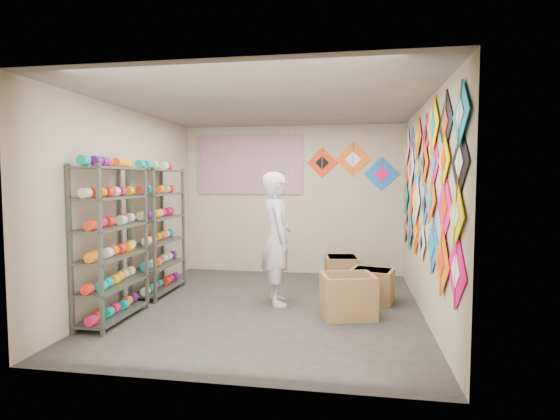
% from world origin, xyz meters
% --- Properties ---
extents(ground, '(4.50, 4.50, 0.00)m').
position_xyz_m(ground, '(0.00, 0.00, 0.00)').
color(ground, '#2C2926').
extents(room_walls, '(4.50, 4.50, 4.50)m').
position_xyz_m(room_walls, '(0.00, 0.00, 1.64)').
color(room_walls, tan).
rests_on(room_walls, ground).
extents(shelf_rack_front, '(0.40, 1.10, 1.90)m').
position_xyz_m(shelf_rack_front, '(-1.78, -0.85, 0.95)').
color(shelf_rack_front, '#4C5147').
rests_on(shelf_rack_front, ground).
extents(shelf_rack_back, '(0.40, 1.10, 1.90)m').
position_xyz_m(shelf_rack_back, '(-1.78, 0.45, 0.95)').
color(shelf_rack_back, '#4C5147').
rests_on(shelf_rack_back, ground).
extents(string_spools, '(0.12, 2.36, 0.12)m').
position_xyz_m(string_spools, '(-1.78, -0.20, 1.05)').
color(string_spools, '#E31850').
rests_on(string_spools, ground).
extents(kite_wall_display, '(0.06, 4.24, 2.09)m').
position_xyz_m(kite_wall_display, '(1.98, -0.04, 1.63)').
color(kite_wall_display, '#F1066E').
rests_on(kite_wall_display, room_walls).
extents(back_wall_kites, '(1.63, 0.02, 0.88)m').
position_xyz_m(back_wall_kites, '(1.12, 2.24, 1.98)').
color(back_wall_kites, red).
rests_on(back_wall_kites, room_walls).
extents(poster, '(2.00, 0.01, 1.10)m').
position_xyz_m(poster, '(-0.80, 2.23, 2.00)').
color(poster, '#6653B4').
rests_on(poster, room_walls).
extents(shopkeeper, '(0.92, 0.83, 1.83)m').
position_xyz_m(shopkeeper, '(0.08, 0.20, 0.91)').
color(shopkeeper, silver).
rests_on(shopkeeper, ground).
extents(carton_a, '(0.75, 0.67, 0.54)m').
position_xyz_m(carton_a, '(1.05, -0.23, 0.27)').
color(carton_a, olive).
rests_on(carton_a, ground).
extents(carton_b, '(0.66, 0.59, 0.47)m').
position_xyz_m(carton_b, '(1.38, 0.49, 0.23)').
color(carton_b, olive).
rests_on(carton_b, ground).
extents(carton_c, '(0.59, 0.63, 0.49)m').
position_xyz_m(carton_c, '(0.94, 1.30, 0.25)').
color(carton_c, olive).
rests_on(carton_c, ground).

